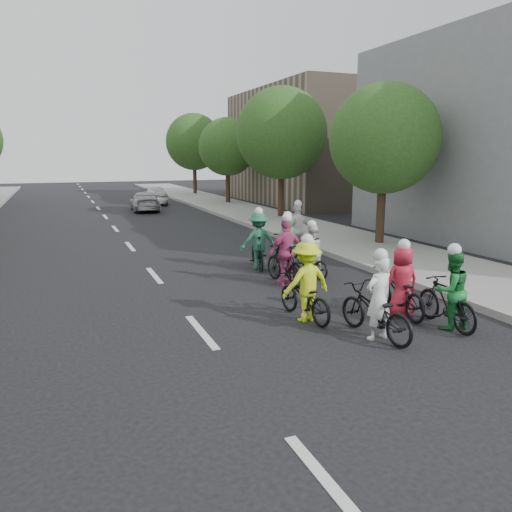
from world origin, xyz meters
TOP-DOWN VIEW (x-y plane):
  - ground at (0.00, 0.00)m, footprint 120.00×120.00m
  - sidewalk_right at (8.00, 10.00)m, footprint 4.00×80.00m
  - curb_right at (6.05, 10.00)m, footprint 0.18×80.00m
  - bldg_se at (16.00, 24.00)m, footprint 10.00×14.00m
  - tree_r_0 at (8.80, 6.60)m, footprint 4.00×4.00m
  - tree_r_1 at (8.80, 15.60)m, footprint 4.80×4.80m
  - tree_r_2 at (8.80, 24.60)m, footprint 4.00×4.00m
  - tree_r_3 at (8.80, 33.60)m, footprint 4.80×4.80m
  - cyclist_0 at (2.96, -1.50)m, footprint 0.90×1.96m
  - cyclist_1 at (4.62, -1.57)m, footprint 0.79×1.71m
  - cyclist_2 at (2.21, -0.09)m, footprint 1.15×1.85m
  - cyclist_3 at (3.08, 2.74)m, footprint 1.08×1.82m
  - cyclist_4 at (4.23, -0.55)m, footprint 0.81×1.93m
  - cyclist_5 at (3.74, 4.10)m, footprint 0.88×1.97m
  - cyclist_6 at (4.09, 3.26)m, footprint 0.81×1.67m
  - cyclist_7 at (3.10, 4.74)m, footprint 1.21×1.77m
  - cyclist_8 at (5.10, 6.16)m, footprint 1.09×1.60m
  - follow_car_lead at (2.60, 22.28)m, footprint 1.92×4.13m
  - follow_car_trail at (3.90, 26.38)m, footprint 1.71×4.00m

SIDE VIEW (x-z plane):
  - ground at x=0.00m, z-range 0.00..0.00m
  - sidewalk_right at x=8.00m, z-range 0.00..0.15m
  - curb_right at x=6.05m, z-range 0.00..0.18m
  - cyclist_6 at x=4.09m, z-range -0.24..1.38m
  - cyclist_0 at x=2.96m, z-range -0.29..1.43m
  - follow_car_lead at x=2.60m, z-range 0.00..1.17m
  - cyclist_4 at x=4.23m, z-range -0.25..1.42m
  - cyclist_5 at x=3.74m, z-range -0.25..1.54m
  - cyclist_1 at x=4.62m, z-range -0.21..1.51m
  - cyclist_2 at x=2.21m, z-range -0.24..1.58m
  - cyclist_8 at x=5.10m, z-range -0.28..1.62m
  - follow_car_trail at x=3.90m, z-range 0.00..1.35m
  - cyclist_3 at x=3.08m, z-range -0.25..1.66m
  - cyclist_7 at x=3.10m, z-range -0.21..1.66m
  - tree_r_0 at x=8.80m, z-range 0.98..6.95m
  - tree_r_2 at x=8.80m, z-range 0.98..6.95m
  - bldg_se at x=16.00m, z-range 0.00..8.00m
  - tree_r_1 at x=8.80m, z-range 1.05..7.98m
  - tree_r_3 at x=8.80m, z-range 1.05..7.98m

